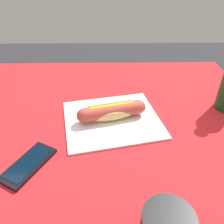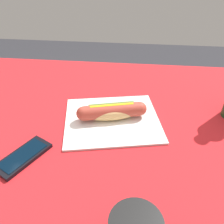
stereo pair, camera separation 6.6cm
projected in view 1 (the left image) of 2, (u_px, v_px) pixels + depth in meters
dining_table at (89, 161)px, 0.73m from camera, size 1.10×0.92×0.77m
paper_wrapper at (112, 119)px, 0.68m from camera, size 0.32×0.29×0.01m
hot_dog at (112, 111)px, 0.67m from camera, size 0.20×0.09×0.05m
cell_phone at (29, 164)px, 0.54m from camera, size 0.12×0.15×0.01m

